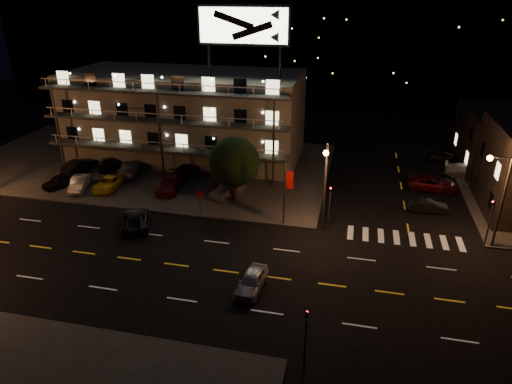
% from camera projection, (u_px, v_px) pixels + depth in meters
% --- Properties ---
extents(ground, '(140.00, 140.00, 0.00)m').
position_uv_depth(ground, '(201.00, 268.00, 34.97)').
color(ground, black).
rests_on(ground, ground).
extents(curb_nw, '(44.00, 24.00, 0.15)m').
position_uv_depth(curb_nw, '(146.00, 164.00, 55.55)').
color(curb_nw, '#323230').
rests_on(curb_nw, ground).
extents(motel, '(28.00, 13.80, 18.10)m').
position_uv_depth(motel, '(186.00, 115.00, 56.04)').
color(motel, gray).
rests_on(motel, ground).
extents(hill_backdrop, '(120.00, 25.00, 24.00)m').
position_uv_depth(hill_backdrop, '(281.00, 31.00, 92.64)').
color(hill_backdrop, black).
rests_on(hill_backdrop, ground).
extents(streetlight_nc, '(0.44, 1.92, 8.00)m').
position_uv_depth(streetlight_nc, '(325.00, 179.00, 38.28)').
color(streetlight_nc, '#2D2D30').
rests_on(streetlight_nc, ground).
extents(streetlight_ne, '(1.92, 0.44, 8.00)m').
position_uv_depth(streetlight_ne, '(500.00, 192.00, 35.86)').
color(streetlight_ne, '#2D2D30').
rests_on(streetlight_ne, ground).
extents(signal_nw, '(0.20, 0.27, 4.60)m').
position_uv_depth(signal_nw, '(330.00, 203.00, 39.66)').
color(signal_nw, '#2D2D30').
rests_on(signal_nw, ground).
extents(signal_sw, '(0.20, 0.27, 4.60)m').
position_uv_depth(signal_sw, '(305.00, 335.00, 24.54)').
color(signal_sw, '#2D2D30').
rests_on(signal_sw, ground).
extents(signal_ne, '(0.27, 0.20, 4.60)m').
position_uv_depth(signal_ne, '(491.00, 218.00, 37.04)').
color(signal_ne, '#2D2D30').
rests_on(signal_ne, ground).
extents(banner_north, '(0.83, 0.16, 6.40)m').
position_uv_depth(banner_north, '(285.00, 190.00, 40.01)').
color(banner_north, '#2D2D30').
rests_on(banner_north, ground).
extents(stop_sign, '(0.91, 0.11, 2.61)m').
position_uv_depth(stop_sign, '(200.00, 198.00, 42.50)').
color(stop_sign, '#2D2D30').
rests_on(stop_sign, ground).
extents(tree, '(5.17, 4.98, 6.51)m').
position_uv_depth(tree, '(234.00, 163.00, 44.40)').
color(tree, black).
rests_on(tree, curb_nw).
extents(lot_car_0, '(2.91, 4.15, 1.31)m').
position_uv_depth(lot_car_0, '(60.00, 180.00, 48.79)').
color(lot_car_0, black).
rests_on(lot_car_0, curb_nw).
extents(lot_car_1, '(2.67, 4.46, 1.39)m').
position_uv_depth(lot_car_1, '(80.00, 183.00, 47.97)').
color(lot_car_1, '#999A9F').
rests_on(lot_car_1, curb_nw).
extents(lot_car_2, '(2.28, 4.60, 1.25)m').
position_uv_depth(lot_car_2, '(109.00, 183.00, 48.17)').
color(lot_car_2, gold).
rests_on(lot_car_2, curb_nw).
extents(lot_car_3, '(2.40, 5.19, 1.47)m').
position_uv_depth(lot_car_3, '(171.00, 183.00, 47.84)').
color(lot_car_3, '#5C0D19').
rests_on(lot_car_3, curb_nw).
extents(lot_car_4, '(3.48, 4.81, 1.52)m').
position_uv_depth(lot_car_4, '(228.00, 189.00, 46.56)').
color(lot_car_4, '#999A9F').
rests_on(lot_car_4, curb_nw).
extents(lot_car_5, '(2.36, 4.67, 1.47)m').
position_uv_depth(lot_car_5, '(80.00, 166.00, 52.65)').
color(lot_car_5, black).
rests_on(lot_car_5, curb_nw).
extents(lot_car_6, '(3.76, 5.04, 1.27)m').
position_uv_depth(lot_car_6, '(110.00, 163.00, 53.69)').
color(lot_car_6, black).
rests_on(lot_car_6, curb_nw).
extents(lot_car_7, '(3.50, 5.64, 1.53)m').
position_uv_depth(lot_car_7, '(130.00, 167.00, 52.10)').
color(lot_car_7, '#999A9F').
rests_on(lot_car_7, curb_nw).
extents(lot_car_8, '(2.77, 4.76, 1.52)m').
position_uv_depth(lot_car_8, '(187.00, 170.00, 51.29)').
color(lot_car_8, black).
rests_on(lot_car_8, curb_nw).
extents(lot_car_9, '(2.05, 4.68, 1.50)m').
position_uv_depth(lot_car_9, '(225.00, 177.00, 49.35)').
color(lot_car_9, '#5C0D19').
rests_on(lot_car_9, curb_nw).
extents(side_car_0, '(3.75, 1.39, 1.23)m').
position_uv_depth(side_car_0, '(428.00, 206.00, 43.51)').
color(side_car_0, black).
rests_on(side_car_0, ground).
extents(side_car_1, '(5.30, 2.68, 1.44)m').
position_uv_depth(side_car_1, '(433.00, 183.00, 48.31)').
color(side_car_1, '#5C0D19').
rests_on(side_car_1, ground).
extents(side_car_2, '(5.32, 2.90, 1.46)m').
position_uv_depth(side_car_2, '(468.00, 171.00, 51.44)').
color(side_car_2, '#999A9F').
rests_on(side_car_2, ground).
extents(side_car_3, '(3.90, 1.69, 1.31)m').
position_uv_depth(side_car_3, '(443.00, 156.00, 56.31)').
color(side_car_3, black).
rests_on(side_car_3, ground).
extents(road_car_east, '(1.99, 4.13, 1.36)m').
position_uv_depth(road_car_east, '(252.00, 281.00, 32.26)').
color(road_car_east, '#999A9F').
rests_on(road_car_east, ground).
extents(road_car_west, '(4.15, 5.48, 1.38)m').
position_uv_depth(road_car_west, '(135.00, 220.00, 40.78)').
color(road_car_west, black).
rests_on(road_car_west, ground).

